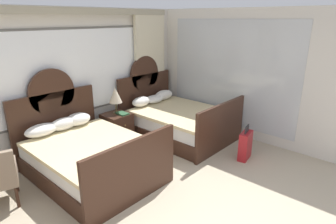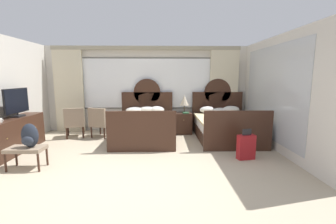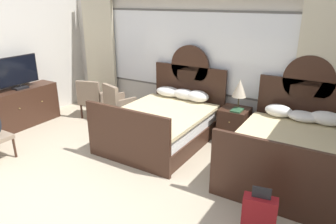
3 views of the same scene
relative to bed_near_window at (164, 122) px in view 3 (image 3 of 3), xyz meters
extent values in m
plane|color=tan|center=(0.00, -2.57, -0.36)|extent=(24.00, 24.00, 0.00)
cube|color=beige|center=(0.00, 1.15, 0.99)|extent=(6.35, 0.07, 2.70)
cube|color=#5B5954|center=(0.00, 1.10, 1.17)|extent=(4.45, 0.02, 1.63)
cube|color=white|center=(0.00, 1.10, 1.17)|extent=(4.37, 0.02, 1.55)
cube|color=beige|center=(-2.46, 1.01, 0.94)|extent=(0.90, 0.08, 2.60)
cube|color=beige|center=(2.46, 1.01, 0.94)|extent=(0.90, 0.08, 2.60)
cube|color=beige|center=(-3.21, -1.03, 0.99)|extent=(0.07, 4.28, 2.70)
cube|color=#382116|center=(0.00, -0.06, -0.21)|extent=(1.53, 2.06, 0.30)
cube|color=white|center=(0.00, -0.06, 0.06)|extent=(1.47, 1.96, 0.25)
cube|color=beige|center=(0.00, -0.14, 0.22)|extent=(1.57, 1.86, 0.06)
cube|color=#382116|center=(0.00, 0.99, 0.27)|extent=(1.61, 0.06, 1.26)
cylinder|color=#382116|center=(0.00, 0.99, 0.89)|extent=(0.84, 0.06, 0.84)
cube|color=#382116|center=(0.00, -1.12, 0.12)|extent=(1.61, 0.06, 0.97)
ellipsoid|color=white|center=(-0.37, 0.76, 0.35)|extent=(0.56, 0.31, 0.20)
ellipsoid|color=white|center=(0.02, 0.74, 0.36)|extent=(0.54, 0.24, 0.22)
ellipsoid|color=white|center=(0.32, 0.75, 0.36)|extent=(0.46, 0.34, 0.23)
cube|color=#382116|center=(2.25, -0.06, -0.21)|extent=(1.53, 2.06, 0.30)
cube|color=white|center=(2.25, -0.06, 0.06)|extent=(1.47, 1.96, 0.25)
cube|color=beige|center=(2.25, -0.14, 0.22)|extent=(1.57, 1.86, 0.06)
cube|color=#382116|center=(2.25, 0.99, 0.27)|extent=(1.61, 0.06, 1.26)
cylinder|color=#382116|center=(2.25, 0.99, 0.89)|extent=(0.84, 0.06, 0.84)
cube|color=#382116|center=(2.25, -1.12, 0.12)|extent=(1.61, 0.06, 0.97)
ellipsoid|color=white|center=(1.88, 0.74, 0.36)|extent=(0.46, 0.29, 0.22)
ellipsoid|color=white|center=(2.28, 0.73, 0.33)|extent=(0.51, 0.34, 0.17)
ellipsoid|color=white|center=(2.63, 0.74, 0.36)|extent=(0.53, 0.29, 0.23)
cube|color=#382116|center=(1.13, 0.67, -0.04)|extent=(0.51, 0.51, 0.64)
sphere|color=tan|center=(1.13, 0.40, 0.10)|extent=(0.02, 0.02, 0.02)
cylinder|color=brown|center=(1.16, 0.71, 0.29)|extent=(0.14, 0.14, 0.02)
cylinder|color=brown|center=(1.16, 0.71, 0.40)|extent=(0.03, 0.03, 0.21)
cone|color=beige|center=(1.16, 0.71, 0.66)|extent=(0.27, 0.27, 0.32)
cube|color=#285133|center=(1.20, 0.56, 0.29)|extent=(0.18, 0.26, 0.03)
cube|color=#382116|center=(-2.94, -1.13, 0.04)|extent=(0.46, 1.94, 0.81)
sphere|color=tan|center=(-2.70, -0.60, 0.12)|extent=(0.03, 0.03, 0.03)
sphere|color=tan|center=(-2.70, -1.13, 0.12)|extent=(0.03, 0.03, 0.03)
cube|color=black|center=(-2.92, -0.90, 0.46)|extent=(0.20, 0.28, 0.04)
cylinder|color=black|center=(-2.92, -0.90, 0.51)|extent=(0.04, 0.04, 0.05)
cube|color=black|center=(-2.92, -0.90, 0.82)|extent=(0.04, 0.88, 0.58)
cube|color=black|center=(-2.90, -0.90, 0.82)|extent=(0.01, 0.84, 0.54)
cube|color=#84705B|center=(-1.28, 0.28, 0.02)|extent=(0.68, 0.68, 0.10)
cube|color=#84705B|center=(-1.35, 0.07, 0.29)|extent=(0.53, 0.25, 0.44)
cube|color=#84705B|center=(-1.06, 0.20, 0.15)|extent=(0.22, 0.47, 0.16)
cube|color=#84705B|center=(-1.50, 0.36, 0.15)|extent=(0.22, 0.47, 0.16)
cylinder|color=#382116|center=(-1.00, 0.41, -0.20)|extent=(0.04, 0.04, 0.33)
cylinder|color=#382116|center=(-1.41, 0.55, -0.20)|extent=(0.04, 0.04, 0.33)
cylinder|color=#382116|center=(-1.15, 0.00, -0.20)|extent=(0.04, 0.04, 0.33)
cylinder|color=#382116|center=(-1.55, 0.15, -0.20)|extent=(0.04, 0.04, 0.33)
cube|color=#84705B|center=(-2.06, 0.28, 0.02)|extent=(0.66, 0.66, 0.10)
cube|color=#84705B|center=(-1.99, 0.06, 0.29)|extent=(0.53, 0.23, 0.44)
cube|color=#84705B|center=(-1.83, 0.35, 0.15)|extent=(0.20, 0.47, 0.16)
cube|color=#84705B|center=(-2.28, 0.21, 0.15)|extent=(0.20, 0.47, 0.16)
cylinder|color=#382116|center=(-1.91, 0.55, -0.20)|extent=(0.04, 0.04, 0.33)
cylinder|color=#382116|center=(-2.32, 0.42, -0.20)|extent=(0.04, 0.04, 0.33)
cylinder|color=#382116|center=(-1.79, 0.14, -0.20)|extent=(0.04, 0.04, 0.33)
cylinder|color=#382116|center=(-2.20, 0.01, -0.20)|extent=(0.04, 0.04, 0.33)
cylinder|color=#382116|center=(-1.80, -1.90, -0.19)|extent=(0.04, 0.04, 0.35)
cube|color=maroon|center=(2.26, -1.65, -0.10)|extent=(0.39, 0.22, 0.53)
cube|color=#232326|center=(2.26, -1.65, 0.23)|extent=(0.20, 0.06, 0.13)
camera|label=1|loc=(-2.23, -3.77, 2.15)|focal=30.25mm
camera|label=2|loc=(0.49, -6.30, 1.38)|focal=24.50mm
camera|label=3|loc=(2.87, -4.59, 2.19)|focal=33.27mm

